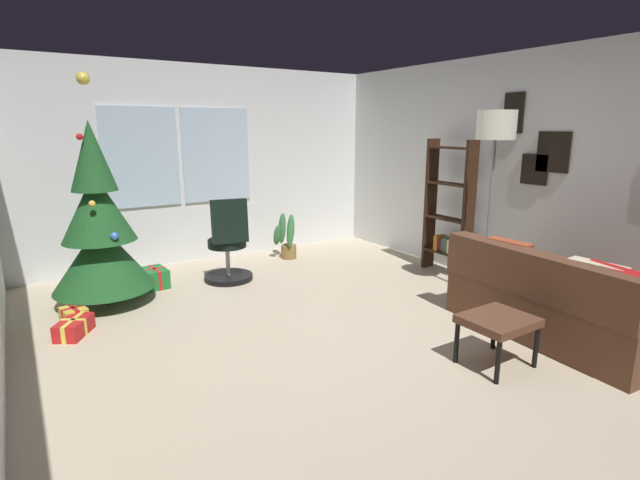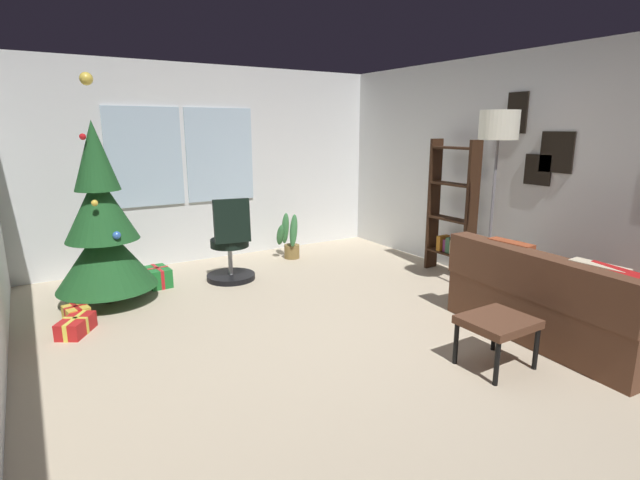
{
  "view_description": "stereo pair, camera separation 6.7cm",
  "coord_description": "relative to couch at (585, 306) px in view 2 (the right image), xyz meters",
  "views": [
    {
      "loc": [
        -2.17,
        -2.93,
        1.75
      ],
      "look_at": [
        -0.07,
        0.37,
        0.82
      ],
      "focal_mm": 26.9,
      "sensor_mm": 36.0,
      "label": 1
    },
    {
      "loc": [
        -2.12,
        -2.96,
        1.75
      ],
      "look_at": [
        -0.07,
        0.37,
        0.82
      ],
      "focal_mm": 26.9,
      "sensor_mm": 36.0,
      "label": 2
    }
  ],
  "objects": [
    {
      "name": "gift_box_red",
      "position": [
        -3.66,
        2.34,
        -0.21
      ],
      "size": [
        0.36,
        0.41,
        0.15
      ],
      "color": "red",
      "rests_on": "ground_plane"
    },
    {
      "name": "potted_plant",
      "position": [
        -0.93,
        3.54,
        -0.02
      ],
      "size": [
        0.32,
        0.38,
        0.63
      ],
      "color": "olive",
      "rests_on": "ground_plane"
    },
    {
      "name": "gift_box_gold",
      "position": [
        -3.63,
        2.61,
        -0.2
      ],
      "size": [
        0.23,
        0.27,
        0.16
      ],
      "color": "gold",
      "rests_on": "ground_plane"
    },
    {
      "name": "office_chair",
      "position": [
        -1.96,
        3.02,
        0.1
      ],
      "size": [
        0.56,
        0.56,
        0.98
      ],
      "color": "black",
      "rests_on": "ground_plane"
    },
    {
      "name": "bookshelf",
      "position": [
        0.41,
        1.91,
        0.45
      ],
      "size": [
        0.18,
        0.64,
        1.61
      ],
      "color": "black",
      "rests_on": "ground_plane"
    },
    {
      "name": "footstool",
      "position": [
        -1.06,
        0.05,
        0.05
      ],
      "size": [
        0.49,
        0.43,
        0.38
      ],
      "color": "brown",
      "rests_on": "ground_plane"
    },
    {
      "name": "wall_back_with_windows",
      "position": [
        -1.79,
        4.15,
        0.99
      ],
      "size": [
        4.79,
        0.12,
        2.52
      ],
      "color": "silver",
      "rests_on": "ground_plane"
    },
    {
      "name": "gift_box_green",
      "position": [
        -2.74,
        3.28,
        -0.18
      ],
      "size": [
        0.25,
        0.36,
        0.22
      ],
      "color": "#1E722D",
      "rests_on": "ground_plane"
    },
    {
      "name": "floor_lamp",
      "position": [
        0.09,
        1.09,
        1.36
      ],
      "size": [
        0.38,
        0.38,
        1.9
      ],
      "color": "slate",
      "rests_on": "ground_plane"
    },
    {
      "name": "holiday_tree",
      "position": [
        -3.29,
        3.02,
        0.48
      ],
      "size": [
        0.97,
        0.97,
        2.24
      ],
      "color": "#4C331E",
      "rests_on": "ground_plane"
    },
    {
      "name": "couch",
      "position": [
        0.0,
        0.0,
        0.0
      ],
      "size": [
        1.74,
        1.86,
        0.79
      ],
      "color": "brown",
      "rests_on": "ground_plane"
    },
    {
      "name": "ground_plane",
      "position": [
        -1.77,
        0.91,
        -0.33
      ],
      "size": [
        4.79,
        6.39,
        0.1
      ],
      "primitive_type": "cube",
      "color": "#BFAE93"
    },
    {
      "name": "wall_right_with_frames",
      "position": [
        0.67,
        0.9,
        0.98
      ],
      "size": [
        0.12,
        6.39,
        2.52
      ],
      "color": "silver",
      "rests_on": "ground_plane"
    }
  ]
}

